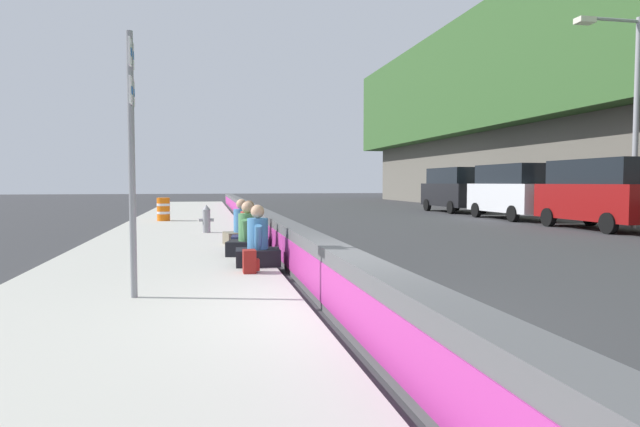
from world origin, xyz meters
name	(u,v)px	position (x,y,z in m)	size (l,w,h in m)	color
ground_plane	(349,321)	(0.00, 0.00, 0.00)	(160.00, 160.00, 0.00)	#353538
sidewalk_strip	(125,326)	(0.00, 2.65, 0.07)	(80.00, 4.40, 0.14)	#B5B2A8
jersey_barrier	(349,287)	(0.00, 0.00, 0.42)	(76.00, 0.45, 0.85)	#545456
route_sign_post	(132,146)	(1.29, 2.70, 2.21)	(0.44, 0.09, 3.60)	gray
fire_hydrant	(206,218)	(11.10, 1.72, 0.59)	(0.26, 0.46, 0.88)	gray
seated_person_foreground	(258,246)	(3.90, 0.77, 0.50)	(0.74, 0.86, 1.16)	black
seated_person_middle	(248,238)	(5.40, 0.85, 0.51)	(0.90, 0.99, 1.17)	black
seated_person_rear	(249,234)	(6.58, 0.73, 0.50)	(0.77, 0.89, 1.15)	#23284C
seated_person_far	(242,230)	(7.58, 0.85, 0.50)	(0.85, 0.95, 1.16)	#706651
backpack	(250,262)	(3.05, 0.98, 0.33)	(0.32, 0.28, 0.40)	maroon
construction_barrel	(163,209)	(16.94, 3.46, 0.62)	(0.54, 0.54, 0.95)	orange
street_lamp	(627,101)	(11.25, -13.57, 4.71)	(0.44, 2.69, 7.79)	#9E9EA3
parked_car_third	(600,192)	(10.97, -12.32, 1.35)	(5.11, 2.12, 2.56)	maroon
parked_car_fourth	(513,190)	(16.76, -12.28, 1.35)	(5.12, 2.13, 2.56)	silver
parked_car_midline	(454,189)	(23.04, -12.34, 1.35)	(5.12, 2.14, 2.56)	black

